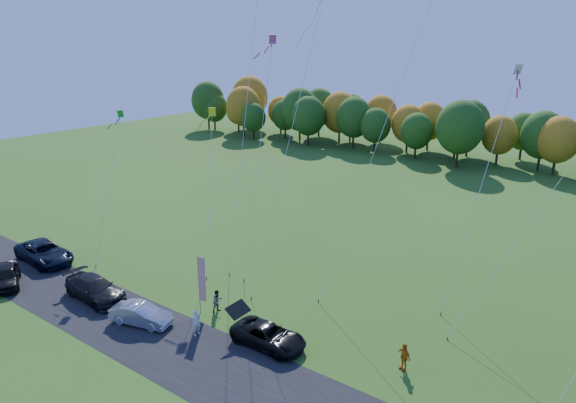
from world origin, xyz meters
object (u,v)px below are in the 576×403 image
Objects in this scene: black_suv at (268,336)px; silver_sedan at (141,314)px; feather_flag at (201,278)px; person_east at (404,356)px.

black_suv is 1.16× the size of silver_sedan.
silver_sedan is at bearing 108.59° from black_suv.
silver_sedan is at bearing -124.18° from feather_flag.
person_east is at bearing 9.14° from feather_flag.
black_suv is 8.83m from silver_sedan.
black_suv is 8.09m from person_east.
silver_sedan is 2.51× the size of person_east.
person_east is (15.98, 5.57, 0.15)m from silver_sedan.
black_suv is at bearing -3.95° from feather_flag.
silver_sedan is 0.97× the size of feather_flag.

